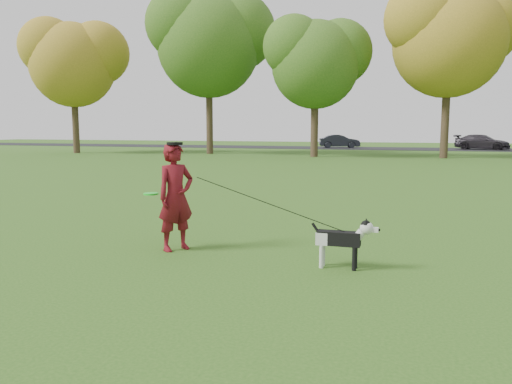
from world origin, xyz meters
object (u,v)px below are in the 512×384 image
(dog, at_px, (344,238))
(man, at_px, (176,197))
(car_right, at_px, (482,142))
(car_mid, at_px, (339,141))

(dog, bearing_deg, man, 174.27)
(man, height_order, dog, man)
(man, xyz_separation_m, car_right, (8.99, 39.90, -0.17))
(car_mid, relative_size, car_right, 0.84)
(dog, bearing_deg, car_mid, 98.26)
(man, xyz_separation_m, dog, (2.62, -0.26, -0.40))
(dog, height_order, car_right, car_right)
(man, xyz_separation_m, car_mid, (-3.21, 39.90, -0.20))
(man, bearing_deg, dog, -62.87)
(car_mid, xyz_separation_m, car_right, (12.20, 0.00, 0.03))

